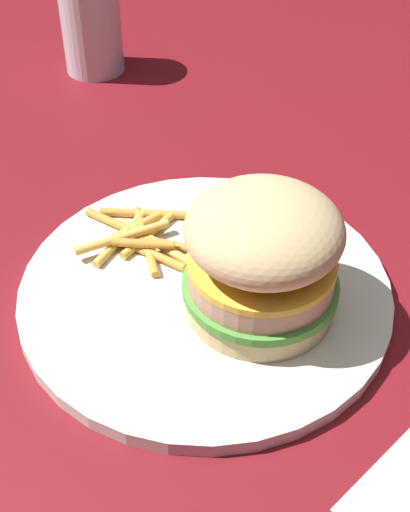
{
  "coord_description": "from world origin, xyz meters",
  "views": [
    {
      "loc": [
        0.26,
        0.25,
        0.39
      ],
      "look_at": [
        -0.03,
        -0.01,
        0.04
      ],
      "focal_mm": 49.63,
      "sensor_mm": 36.0,
      "label": 1
    }
  ],
  "objects_px": {
    "plate": "(205,291)",
    "sandwich": "(262,256)",
    "fries_pile": "(141,236)",
    "drink_glass": "(92,29)"
  },
  "relations": [
    {
      "from": "plate",
      "to": "sandwich",
      "type": "height_order",
      "value": "sandwich"
    },
    {
      "from": "fries_pile",
      "to": "drink_glass",
      "type": "distance_m",
      "value": 0.33
    },
    {
      "from": "fries_pile",
      "to": "sandwich",
      "type": "bearing_deg",
      "value": 93.7
    },
    {
      "from": "plate",
      "to": "drink_glass",
      "type": "relative_size",
      "value": 2.58
    },
    {
      "from": "sandwich",
      "to": "drink_glass",
      "type": "distance_m",
      "value": 0.43
    },
    {
      "from": "plate",
      "to": "fries_pile",
      "type": "bearing_deg",
      "value": -92.79
    },
    {
      "from": "plate",
      "to": "fries_pile",
      "type": "relative_size",
      "value": 2.43
    },
    {
      "from": "plate",
      "to": "drink_glass",
      "type": "distance_m",
      "value": 0.4
    },
    {
      "from": "sandwich",
      "to": "drink_glass",
      "type": "bearing_deg",
      "value": -114.2
    },
    {
      "from": "drink_glass",
      "to": "fries_pile",
      "type": "bearing_deg",
      "value": 56.17
    }
  ]
}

